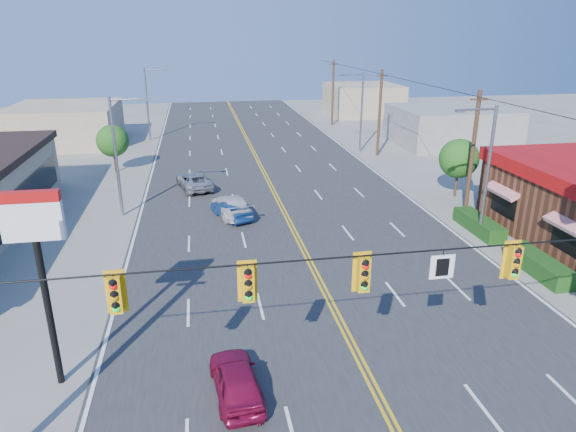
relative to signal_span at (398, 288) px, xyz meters
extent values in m
plane|color=gray|center=(0.12, 0.00, -4.89)|extent=(160.00, 160.00, 0.00)
cube|color=#2D2D30|center=(0.12, 20.00, -4.86)|extent=(20.00, 120.00, 0.06)
cylinder|color=black|center=(0.12, 0.00, 1.11)|extent=(24.00, 0.05, 0.05)
cube|color=white|center=(1.32, 0.00, 0.56)|extent=(0.75, 0.04, 0.75)
cube|color=#D89E0C|center=(-7.88, 0.00, 0.54)|extent=(0.55, 0.34, 1.25)
cube|color=#D89E0C|center=(-4.38, 0.00, 0.54)|extent=(0.55, 0.34, 1.25)
cube|color=#D89E0C|center=(-1.08, 0.00, 0.54)|extent=(0.55, 0.34, 1.25)
cube|color=#D89E0C|center=(3.62, 0.00, 0.54)|extent=(0.55, 0.34, 1.25)
cube|color=#194214|center=(11.62, 12.00, -4.44)|extent=(1.20, 9.00, 0.90)
cylinder|color=black|center=(-10.88, 4.00, -1.89)|extent=(0.24, 0.24, 6.00)
cube|color=white|center=(-10.88, 4.00, 1.31)|extent=(1.90, 0.30, 1.30)
cylinder|color=gray|center=(11.12, 14.00, -0.89)|extent=(0.20, 0.20, 8.00)
cylinder|color=gray|center=(10.02, 14.00, 2.91)|extent=(2.20, 0.12, 0.12)
cube|color=gray|center=(8.92, 14.00, 2.86)|extent=(0.50, 0.25, 0.15)
cylinder|color=gray|center=(11.12, 38.00, -0.89)|extent=(0.20, 0.20, 8.00)
cylinder|color=gray|center=(10.02, 38.00, 2.91)|extent=(2.20, 0.12, 0.12)
cube|color=gray|center=(8.92, 38.00, 2.86)|extent=(0.50, 0.25, 0.15)
cylinder|color=gray|center=(-10.88, 22.00, -0.89)|extent=(0.20, 0.20, 8.00)
cylinder|color=gray|center=(-9.78, 22.00, 2.91)|extent=(2.20, 0.12, 0.12)
cube|color=gray|center=(-8.68, 22.00, 2.86)|extent=(0.50, 0.25, 0.15)
cylinder|color=gray|center=(-10.88, 48.00, -0.89)|extent=(0.20, 0.20, 8.00)
cylinder|color=gray|center=(-9.78, 48.00, 2.91)|extent=(2.20, 0.12, 0.12)
cube|color=gray|center=(-8.68, 48.00, 2.86)|extent=(0.50, 0.25, 0.15)
cylinder|color=#47301E|center=(12.32, 18.00, -0.69)|extent=(0.28, 0.28, 8.40)
cylinder|color=#47301E|center=(12.32, 36.00, -0.69)|extent=(0.28, 0.28, 8.40)
cylinder|color=#47301E|center=(12.32, 54.00, -0.69)|extent=(0.28, 0.28, 8.40)
cylinder|color=#47301E|center=(13.62, 22.00, -3.84)|extent=(0.20, 0.20, 2.10)
sphere|color=#235B19|center=(13.62, 22.00, -1.95)|extent=(2.94, 2.94, 2.94)
cylinder|color=#47301E|center=(-12.88, 34.00, -3.89)|extent=(0.20, 0.20, 2.00)
sphere|color=#235B19|center=(-12.88, 34.00, -2.09)|extent=(2.80, 2.80, 2.80)
cube|color=gray|center=(22.12, 40.00, -2.89)|extent=(12.00, 10.00, 4.00)
cube|color=tan|center=(-19.88, 48.00, -2.79)|extent=(11.00, 12.00, 4.20)
cube|color=tan|center=(19.12, 62.00, -2.69)|extent=(10.00, 10.00, 4.40)
imported|color=maroon|center=(-4.69, 2.10, -4.24)|extent=(1.88, 3.89, 1.28)
imported|color=navy|center=(-3.57, 19.89, -4.25)|extent=(2.74, 4.07, 1.27)
imported|color=silver|center=(-3.49, 20.50, -4.19)|extent=(2.91, 5.12, 1.40)
imported|color=#AAABAF|center=(-5.97, 27.25, -4.22)|extent=(3.20, 5.13, 1.32)
camera|label=1|loc=(-5.50, -12.58, 7.09)|focal=32.00mm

